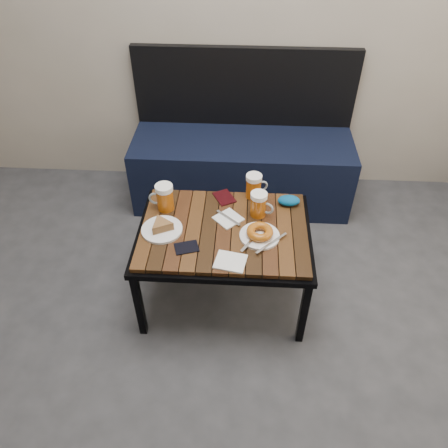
# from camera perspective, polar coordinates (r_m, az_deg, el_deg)

# --- Properties ---
(bench) EXTENTS (1.40, 0.50, 0.95)m
(bench) POSITION_cam_1_polar(r_m,az_deg,el_deg) (2.91, 2.36, 8.07)
(bench) COLOR black
(bench) RESTS_ON ground
(cafe_table) EXTENTS (0.84, 0.62, 0.47)m
(cafe_table) POSITION_cam_1_polar(r_m,az_deg,el_deg) (2.13, 0.00, -1.45)
(cafe_table) COLOR black
(cafe_table) RESTS_ON ground
(beer_mug_left) EXTENTS (0.13, 0.09, 0.14)m
(beer_mug_left) POSITION_cam_1_polar(r_m,az_deg,el_deg) (2.19, -7.80, 3.49)
(beer_mug_left) COLOR #A84F0D
(beer_mug_left) RESTS_ON cafe_table
(beer_mug_centre) EXTENTS (0.13, 0.10, 0.13)m
(beer_mug_centre) POSITION_cam_1_polar(r_m,az_deg,el_deg) (2.26, 3.95, 4.99)
(beer_mug_centre) COLOR #A84F0D
(beer_mug_centre) RESTS_ON cafe_table
(beer_mug_right) EXTENTS (0.13, 0.10, 0.13)m
(beer_mug_right) POSITION_cam_1_polar(r_m,az_deg,el_deg) (2.14, 4.59, 2.58)
(beer_mug_right) COLOR #A84F0D
(beer_mug_right) RESTS_ON cafe_table
(plate_pie) EXTENTS (0.20, 0.20, 0.06)m
(plate_pie) POSITION_cam_1_polar(r_m,az_deg,el_deg) (2.09, -8.14, -0.42)
(plate_pie) COLOR white
(plate_pie) RESTS_ON cafe_table
(plate_bagel) EXTENTS (0.22, 0.22, 0.05)m
(plate_bagel) POSITION_cam_1_polar(r_m,az_deg,el_deg) (2.04, 4.69, -1.26)
(plate_bagel) COLOR white
(plate_bagel) RESTS_ON cafe_table
(napkin_left) EXTENTS (0.16, 0.16, 0.01)m
(napkin_left) POSITION_cam_1_polar(r_m,az_deg,el_deg) (2.14, 0.55, 0.71)
(napkin_left) COLOR white
(napkin_left) RESTS_ON cafe_table
(napkin_right) EXTENTS (0.15, 0.14, 0.01)m
(napkin_right) POSITION_cam_1_polar(r_m,az_deg,el_deg) (1.93, 0.84, -4.93)
(napkin_right) COLOR white
(napkin_right) RESTS_ON cafe_table
(passport_navy) EXTENTS (0.13, 0.11, 0.01)m
(passport_navy) POSITION_cam_1_polar(r_m,az_deg,el_deg) (2.01, -4.92, -3.07)
(passport_navy) COLOR black
(passport_navy) RESTS_ON cafe_table
(passport_burgundy) EXTENTS (0.13, 0.15, 0.01)m
(passport_burgundy) POSITION_cam_1_polar(r_m,az_deg,el_deg) (2.28, 0.04, 3.49)
(passport_burgundy) COLOR black
(passport_burgundy) RESTS_ON cafe_table
(knit_pouch) EXTENTS (0.12, 0.08, 0.05)m
(knit_pouch) POSITION_cam_1_polar(r_m,az_deg,el_deg) (2.25, 8.46, 3.05)
(knit_pouch) COLOR navy
(knit_pouch) RESTS_ON cafe_table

